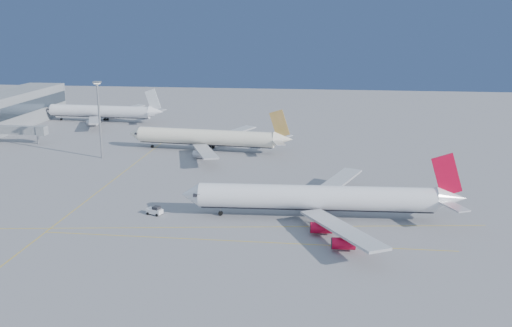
% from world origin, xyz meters
% --- Properties ---
extents(ground, '(500.00, 500.00, 0.00)m').
position_xyz_m(ground, '(0.00, 0.00, 0.00)').
color(ground, slate).
rests_on(ground, ground).
extents(jet_bridge, '(23.60, 3.60, 6.90)m').
position_xyz_m(jet_bridge, '(-93.11, 72.00, 5.17)').
color(jet_bridge, gray).
rests_on(jet_bridge, ground).
extents(taxiway_lines, '(118.86, 140.00, 0.02)m').
position_xyz_m(taxiway_lines, '(-14.71, 6.34, 0.01)').
color(taxiway_lines, gold).
rests_on(taxiway_lines, ground).
extents(airliner_virgin, '(67.72, 60.82, 16.71)m').
position_xyz_m(airliner_virgin, '(21.55, 2.66, 5.04)').
color(airliner_virgin, white).
rests_on(airliner_virgin, ground).
extents(airliner_etihad, '(61.35, 56.41, 16.00)m').
position_xyz_m(airliner_etihad, '(-19.28, 68.69, 4.87)').
color(airliner_etihad, white).
rests_on(airliner_etihad, ground).
extents(airliner_third, '(58.68, 54.03, 15.74)m').
position_xyz_m(airliner_third, '(-79.02, 119.64, 4.76)').
color(airliner_third, white).
rests_on(airliner_third, ground).
extents(pushback_tug, '(4.25, 3.32, 2.15)m').
position_xyz_m(pushback_tug, '(-18.94, 0.36, 1.00)').
color(pushback_tug, white).
rests_on(pushback_tug, ground).
extents(light_mast, '(2.26, 2.26, 26.09)m').
position_xyz_m(light_mast, '(-53.57, 53.86, 15.40)').
color(light_mast, gray).
rests_on(light_mast, ground).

